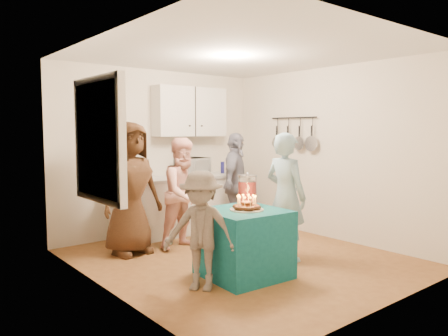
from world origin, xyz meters
TOP-DOWN VIEW (x-y plane):
  - floor at (0.00, 0.00)m, footprint 4.00×4.00m
  - ceiling at (0.00, 0.00)m, footprint 4.00×4.00m
  - back_wall at (0.00, 2.00)m, footprint 3.60×3.60m
  - left_wall at (-1.80, 0.00)m, footprint 4.00×4.00m
  - right_wall at (1.80, 0.00)m, footprint 4.00×4.00m
  - window_night at (-1.77, 0.30)m, footprint 0.04×1.00m
  - counter at (0.20, 1.70)m, footprint 2.20×0.58m
  - countertop at (0.20, 1.70)m, footprint 2.24×0.62m
  - upper_cabinet at (0.50, 1.85)m, footprint 1.30×0.30m
  - pot_rack at (1.72, 0.70)m, footprint 0.12×1.00m
  - microwave at (0.43, 1.70)m, footprint 0.58×0.45m
  - party_table at (-0.41, -0.51)m, footprint 0.90×0.90m
  - donut_cake at (-0.41, -0.55)m, footprint 0.38×0.38m
  - punch_jar at (-0.16, -0.29)m, footprint 0.22×0.22m
  - man_birthday at (0.43, -0.36)m, footprint 0.43×0.62m
  - woman_back_left at (-0.98, 1.12)m, footprint 0.90×0.63m
  - woman_back_center at (-0.25, 0.92)m, footprint 0.80×0.64m
  - woman_back_right at (0.85, 1.11)m, footprint 0.99×0.89m
  - child_near_left at (-1.03, -0.54)m, footprint 0.85×0.92m

SIDE VIEW (x-z plane):
  - floor at x=0.00m, z-range 0.00..0.00m
  - party_table at x=-0.41m, z-range 0.00..0.76m
  - counter at x=0.20m, z-range 0.00..0.86m
  - child_near_left at x=-1.03m, z-range 0.00..1.24m
  - woman_back_center at x=-0.25m, z-range 0.00..1.55m
  - woman_back_right at x=0.85m, z-range 0.00..1.61m
  - man_birthday at x=0.43m, z-range 0.00..1.62m
  - donut_cake at x=-0.41m, z-range 0.76..0.94m
  - woman_back_left at x=-0.98m, z-range 0.00..1.76m
  - countertop at x=0.20m, z-range 0.86..0.91m
  - punch_jar at x=-0.16m, z-range 0.76..1.10m
  - microwave at x=0.43m, z-range 0.91..1.20m
  - back_wall at x=0.00m, z-range 1.30..1.30m
  - left_wall at x=-1.80m, z-range 1.30..1.30m
  - right_wall at x=1.80m, z-range 1.30..1.30m
  - window_night at x=-1.77m, z-range 0.95..2.15m
  - pot_rack at x=1.72m, z-range 1.30..1.90m
  - upper_cabinet at x=0.50m, z-range 1.55..2.35m
  - ceiling at x=0.00m, z-range 2.60..2.60m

